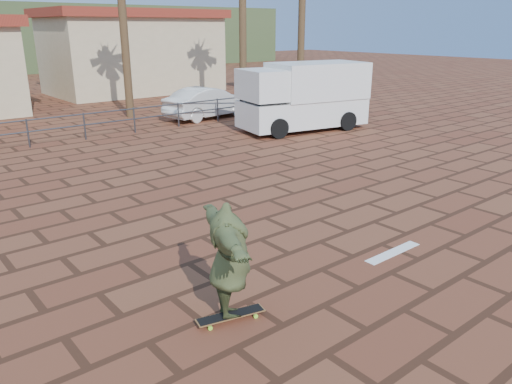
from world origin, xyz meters
TOP-DOWN VIEW (x-y plane):
  - ground at (0.00, 0.00)m, footprint 120.00×120.00m
  - paint_stripe at (0.70, -1.20)m, footprint 1.40×0.22m
  - guardrail at (0.00, 12.00)m, footprint 24.06×0.06m
  - building_east at (8.00, 24.00)m, footprint 10.60×6.60m
  - longboard at (-3.00, -1.10)m, footprint 1.04×0.46m
  - skateboarder at (-3.00, -1.10)m, footprint 1.32×2.16m
  - campervan at (7.62, 8.27)m, footprint 5.42×3.09m
  - car_white at (6.19, 13.00)m, footprint 4.40×2.02m
  - street_sign at (9.46, 12.00)m, footprint 0.42×0.07m

SIDE VIEW (x-z plane):
  - ground at x=0.00m, z-range 0.00..0.00m
  - paint_stripe at x=0.70m, z-range 0.00..0.01m
  - longboard at x=-3.00m, z-range 0.03..0.13m
  - guardrail at x=0.00m, z-range 0.18..1.18m
  - car_white at x=6.19m, z-range 0.00..1.40m
  - skateboarder at x=-3.00m, z-range 0.10..1.81m
  - campervan at x=7.62m, z-range 0.07..2.71m
  - street_sign at x=9.46m, z-range 0.41..2.49m
  - building_east at x=8.00m, z-range 0.04..5.04m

